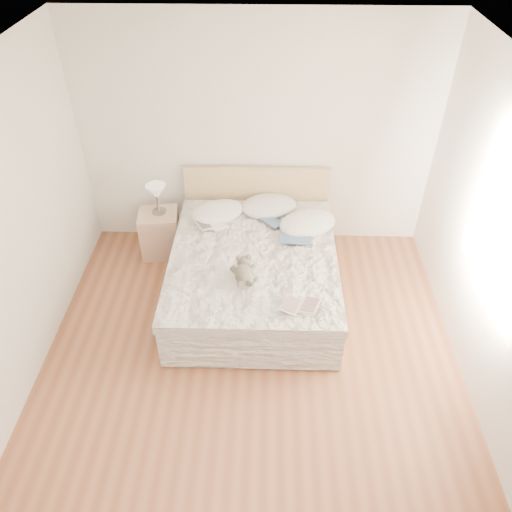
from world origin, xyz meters
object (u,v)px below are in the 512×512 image
object	(u,v)px
photo_book	(211,226)
childrens_book	(301,305)
nightstand	(160,233)
teddy_bear	(244,278)
bed	(254,270)
table_lamp	(157,193)

from	to	relation	value
photo_book	childrens_book	xyz separation A→B (m)	(0.94, -1.21, 0.00)
nightstand	photo_book	distance (m)	0.81
teddy_bear	nightstand	bearing A→B (deg)	123.80
bed	teddy_bear	bearing A→B (deg)	-99.20
bed	teddy_bear	distance (m)	0.62
nightstand	bed	bearing A→B (deg)	-30.50
table_lamp	childrens_book	size ratio (longest dim) A/B	1.07
teddy_bear	photo_book	bearing A→B (deg)	106.78
table_lamp	photo_book	size ratio (longest dim) A/B	1.18
bed	nightstand	size ratio (longest dim) A/B	3.83
table_lamp	bed	bearing A→B (deg)	-32.15
bed	nightstand	bearing A→B (deg)	149.50
nightstand	photo_book	world-z (taller)	photo_book
photo_book	childrens_book	bearing A→B (deg)	-83.77
table_lamp	photo_book	world-z (taller)	table_lamp
table_lamp	photo_book	bearing A→B (deg)	-28.46
photo_book	childrens_book	size ratio (longest dim) A/B	0.90
bed	table_lamp	size ratio (longest dim) A/B	5.96
photo_book	childrens_book	world-z (taller)	same
bed	photo_book	distance (m)	0.68
table_lamp	childrens_book	world-z (taller)	table_lamp
nightstand	table_lamp	size ratio (longest dim) A/B	1.56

